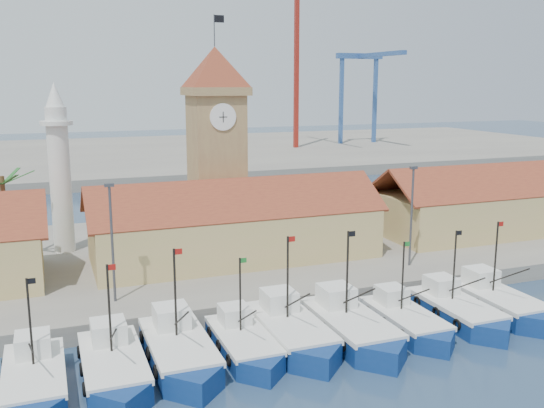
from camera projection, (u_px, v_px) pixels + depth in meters
name	position (u px, v px, depth m)	size (l,w,h in m)	color
ground	(327.00, 361.00, 39.28)	(400.00, 400.00, 0.00)	#1C314C
quay	(224.00, 254.00, 61.15)	(140.00, 32.00, 1.50)	gray
terminal	(120.00, 156.00, 139.97)	(240.00, 80.00, 2.00)	gray
boat_0	(34.00, 383.00, 34.86)	(3.46, 9.48, 7.18)	navy
boat_1	(114.00, 370.00, 36.41)	(3.63, 9.93, 7.52)	navy
boat_2	(180.00, 354.00, 38.49)	(3.81, 10.44, 7.90)	navy
boat_3	(245.00, 346.00, 39.91)	(3.31, 9.05, 6.85)	navy
boat_4	(293.00, 334.00, 41.51)	(3.82, 10.45, 7.91)	navy
boat_5	(352.00, 329.00, 42.19)	(3.91, 10.72, 8.11)	navy
boat_6	(407.00, 323.00, 43.67)	(3.34, 9.16, 6.93)	navy
boat_7	(459.00, 313.00, 45.48)	(3.52, 9.65, 7.30)	navy
boat_8	(500.00, 304.00, 47.11)	(3.67, 10.05, 7.61)	navy
hall_center	(235.00, 232.00, 56.84)	(27.04, 10.13, 7.61)	tan
hall_right	(507.00, 207.00, 67.93)	(31.20, 10.13, 7.61)	tan
clock_tower	(216.00, 141.00, 60.77)	(5.80, 5.80, 22.70)	#A48854
minaret	(59.00, 168.00, 57.85)	(3.00, 3.00, 16.30)	silver
palm_tree	(5.00, 211.00, 54.97)	(5.60, 5.03, 8.39)	brown
lamp_posts	(270.00, 224.00, 49.19)	(80.70, 0.25, 9.03)	#3F3F44
crane_red_right	(299.00, 42.00, 143.62)	(1.00, 32.66, 45.53)	maroon
gantry	(365.00, 73.00, 154.64)	(13.00, 22.00, 23.20)	#325899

